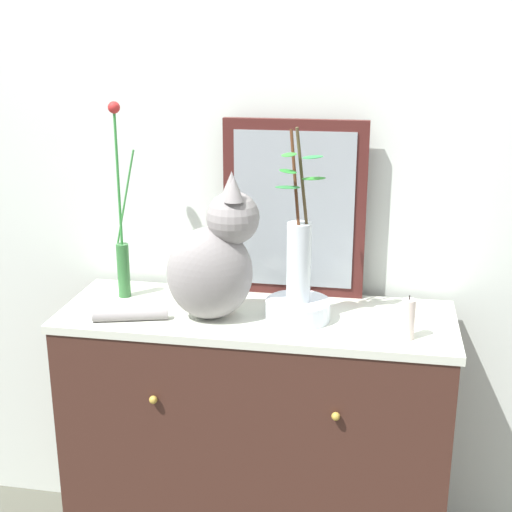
{
  "coord_description": "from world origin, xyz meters",
  "views": [
    {
      "loc": [
        0.35,
        -1.96,
        1.72
      ],
      "look_at": [
        0.0,
        0.0,
        1.09
      ],
      "focal_mm": 50.26,
      "sensor_mm": 36.0,
      "label": 1
    }
  ],
  "objects": [
    {
      "name": "mirror_leaning",
      "position": [
        0.09,
        0.19,
        1.19
      ],
      "size": [
        0.44,
        0.03,
        0.56
      ],
      "color": "#441B18",
      "rests_on": "sideboard"
    },
    {
      "name": "vase_slim_green",
      "position": [
        -0.44,
        0.07,
        1.09
      ],
      "size": [
        0.08,
        0.04,
        0.61
      ],
      "color": "#306933",
      "rests_on": "sideboard"
    },
    {
      "name": "bowl_porcelain",
      "position": [
        0.13,
        -0.02,
        0.94
      ],
      "size": [
        0.19,
        0.19,
        0.06
      ],
      "primitive_type": "cylinder",
      "color": "white",
      "rests_on": "sideboard"
    },
    {
      "name": "candle_pillar",
      "position": [
        0.44,
        -0.11,
        0.97
      ],
      "size": [
        0.04,
        0.04,
        0.13
      ],
      "color": "beige",
      "rests_on": "sideboard"
    },
    {
      "name": "wall_back",
      "position": [
        0.0,
        0.28,
        1.3
      ],
      "size": [
        4.4,
        0.08,
        2.6
      ],
      "primitive_type": "cube",
      "color": "silver",
      "rests_on": "ground_plane"
    },
    {
      "name": "cat_sitting",
      "position": [
        -0.11,
        -0.05,
        1.09
      ],
      "size": [
        0.48,
        0.24,
        0.43
      ],
      "color": "gray",
      "rests_on": "sideboard"
    },
    {
      "name": "sideboard",
      "position": [
        0.0,
        -0.0,
        0.46
      ],
      "size": [
        1.18,
        0.43,
        0.91
      ],
      "color": "#3E231B",
      "rests_on": "ground_plane"
    },
    {
      "name": "vase_glass_clear",
      "position": [
        0.13,
        -0.02,
        1.11
      ],
      "size": [
        0.14,
        0.13,
        0.51
      ],
      "color": "silver",
      "rests_on": "bowl_porcelain"
    }
  ]
}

